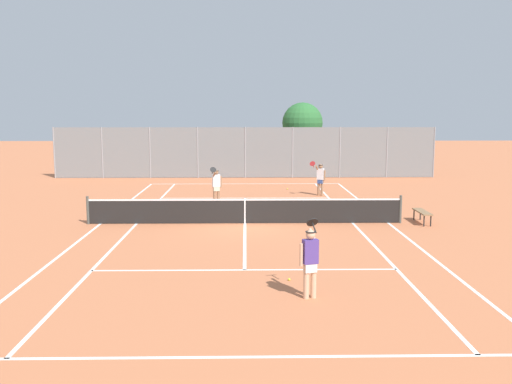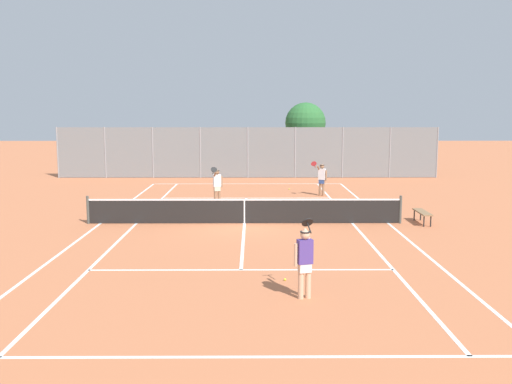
# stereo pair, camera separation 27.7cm
# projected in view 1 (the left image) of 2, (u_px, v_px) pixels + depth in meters

# --- Properties ---
(ground_plane) EXTENTS (120.00, 120.00, 0.00)m
(ground_plane) POSITION_uv_depth(u_px,v_px,m) (245.00, 224.00, 21.73)
(ground_plane) COLOR #C67047
(court_line_markings) EXTENTS (11.10, 23.90, 0.01)m
(court_line_markings) POSITION_uv_depth(u_px,v_px,m) (245.00, 223.00, 21.73)
(court_line_markings) COLOR white
(court_line_markings) RESTS_ON ground
(tennis_net) EXTENTS (12.00, 0.10, 1.07)m
(tennis_net) POSITION_uv_depth(u_px,v_px,m) (245.00, 210.00, 21.66)
(tennis_net) COLOR #474C47
(tennis_net) RESTS_ON ground
(player_near_side) EXTENTS (0.52, 0.85, 1.77)m
(player_near_side) POSITION_uv_depth(u_px,v_px,m) (310.00, 259.00, 12.98)
(player_near_side) COLOR #D8A884
(player_near_side) RESTS_ON ground
(player_far_left) EXTENTS (0.51, 0.85, 1.77)m
(player_far_left) POSITION_uv_depth(u_px,v_px,m) (216.00, 184.00, 26.04)
(player_far_left) COLOR #936B4C
(player_far_left) RESTS_ON ground
(player_far_right) EXTENTS (0.87, 0.67, 1.77)m
(player_far_right) POSITION_uv_depth(u_px,v_px,m) (320.00, 177.00, 28.74)
(player_far_right) COLOR #936B4C
(player_far_right) RESTS_ON ground
(loose_tennis_ball_0) EXTENTS (0.07, 0.07, 0.07)m
(loose_tennis_ball_0) POSITION_uv_depth(u_px,v_px,m) (218.00, 211.00, 24.21)
(loose_tennis_ball_0) COLOR #D1DB33
(loose_tennis_ball_0) RESTS_ON ground
(loose_tennis_ball_1) EXTENTS (0.07, 0.07, 0.07)m
(loose_tennis_ball_1) POSITION_uv_depth(u_px,v_px,m) (287.00, 189.00, 31.07)
(loose_tennis_ball_1) COLOR #D1DB33
(loose_tennis_ball_1) RESTS_ON ground
(loose_tennis_ball_2) EXTENTS (0.07, 0.07, 0.07)m
(loose_tennis_ball_2) POSITION_uv_depth(u_px,v_px,m) (289.00, 279.00, 14.43)
(loose_tennis_ball_2) COLOR #D1DB33
(loose_tennis_ball_2) RESTS_ON ground
(courtside_bench) EXTENTS (0.36, 1.50, 0.47)m
(courtside_bench) POSITION_uv_depth(u_px,v_px,m) (422.00, 213.00, 21.77)
(courtside_bench) COLOR olive
(courtside_bench) RESTS_ON ground
(back_fence) EXTENTS (24.33, 0.08, 3.24)m
(back_fence) POSITION_uv_depth(u_px,v_px,m) (245.00, 152.00, 36.34)
(back_fence) COLOR gray
(back_fence) RESTS_ON ground
(tree_behind_left) EXTENTS (2.80, 2.80, 4.83)m
(tree_behind_left) POSITION_uv_depth(u_px,v_px,m) (302.00, 124.00, 39.31)
(tree_behind_left) COLOR brown
(tree_behind_left) RESTS_ON ground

